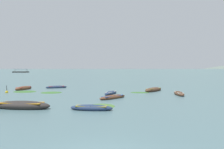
{
  "coord_description": "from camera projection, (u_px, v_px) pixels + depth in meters",
  "views": [
    {
      "loc": [
        0.62,
        -7.23,
        3.03
      ],
      "look_at": [
        -0.9,
        53.28,
        1.37
      ],
      "focal_mm": 36.81,
      "sensor_mm": 36.0,
      "label": 1
    }
  ],
  "objects": [
    {
      "name": "mountain_2",
      "position": [
        129.0,
        42.0,
        2042.5
      ],
      "size": [
        1312.36,
        1312.36,
        478.66
      ],
      "primitive_type": "cone",
      "color": "slate",
      "rests_on": "ground"
    },
    {
      "name": "mountain_1",
      "position": [
        45.0,
        47.0,
        1952.57
      ],
      "size": [
        1546.42,
        1546.42,
        362.1
      ],
      "primitive_type": "cone",
      "color": "slate",
      "rests_on": "ground"
    },
    {
      "name": "rowboat_4",
      "position": [
        56.0,
        87.0,
        35.16
      ],
      "size": [
        3.27,
        2.22,
        0.44
      ],
      "color": "navy",
      "rests_on": "ground"
    },
    {
      "name": "weed_patch_3",
      "position": [
        51.0,
        93.0,
        28.42
      ],
      "size": [
        2.83,
        2.72,
        0.14
      ],
      "primitive_type": "ellipsoid",
      "rotation": [
        0.0,
        0.0,
        1.48
      ],
      "color": "#38662D",
      "rests_on": "ground"
    },
    {
      "name": "weed_patch_4",
      "position": [
        140.0,
        93.0,
        28.44
      ],
      "size": [
        2.35,
        1.5,
        0.14
      ],
      "primitive_type": "ellipsoid",
      "rotation": [
        0.0,
        0.0,
        0.01
      ],
      "color": "#38662D",
      "rests_on": "ground"
    },
    {
      "name": "rowboat_6",
      "position": [
        113.0,
        97.0,
        22.95
      ],
      "size": [
        3.06,
        3.4,
        0.45
      ],
      "color": "brown",
      "rests_on": "ground"
    },
    {
      "name": "rowboat_7",
      "position": [
        91.0,
        108.0,
        16.64
      ],
      "size": [
        3.22,
        1.38,
        0.48
      ],
      "color": "navy",
      "rests_on": "ground"
    },
    {
      "name": "ground_plane",
      "position": [
        118.0,
        69.0,
        1506.28
      ],
      "size": [
        6000.0,
        6000.0,
        0.0
      ],
      "primitive_type": "plane",
      "color": "slate"
    },
    {
      "name": "weed_patch_1",
      "position": [
        25.0,
        92.0,
        29.59
      ],
      "size": [
        3.95,
        3.76,
        0.14
      ],
      "primitive_type": "ellipsoid",
      "rotation": [
        0.0,
        0.0,
        2.67
      ],
      "color": "#38662D",
      "rests_on": "ground"
    },
    {
      "name": "mountain_3",
      "position": [
        200.0,
        45.0,
        1595.62
      ],
      "size": [
        1280.32,
        1280.32,
        327.49
      ],
      "primitive_type": "cone",
      "color": "slate",
      "rests_on": "ground"
    },
    {
      "name": "ferry_0",
      "position": [
        21.0,
        72.0,
        162.1
      ],
      "size": [
        11.12,
        5.53,
        2.54
      ],
      "color": "#2D2826",
      "rests_on": "ground"
    },
    {
      "name": "rowboat_5",
      "position": [
        24.0,
        88.0,
        32.53
      ],
      "size": [
        1.75,
        3.8,
        0.6
      ],
      "color": "brown",
      "rests_on": "ground"
    },
    {
      "name": "weed_patch_0",
      "position": [
        101.0,
        106.0,
        18.25
      ],
      "size": [
        2.34,
        2.7,
        0.14
      ],
      "primitive_type": "ellipsoid",
      "rotation": [
        0.0,
        0.0,
        1.52
      ],
      "color": "#477033",
      "rests_on": "ground"
    },
    {
      "name": "mooring_buoy",
      "position": [
        7.0,
        92.0,
        28.29
      ],
      "size": [
        0.37,
        0.37,
        1.01
      ],
      "color": "yellow",
      "rests_on": "ground"
    },
    {
      "name": "rowboat_1",
      "position": [
        153.0,
        90.0,
        30.29
      ],
      "size": [
        3.31,
        4.07,
        0.61
      ],
      "color": "#4C3323",
      "rests_on": "ground"
    },
    {
      "name": "rowboat_8",
      "position": [
        111.0,
        93.0,
        26.93
      ],
      "size": [
        1.82,
        3.47,
        0.42
      ],
      "color": "navy",
      "rests_on": "ground"
    },
    {
      "name": "rowboat_0",
      "position": [
        179.0,
        94.0,
        26.04
      ],
      "size": [
        0.99,
        3.56,
        0.5
      ],
      "color": "#4C3323",
      "rests_on": "ground"
    },
    {
      "name": "rowboat_3",
      "position": [
        22.0,
        105.0,
        17.28
      ],
      "size": [
        4.51,
        1.88,
        0.72
      ],
      "color": "#2D2826",
      "rests_on": "ground"
    }
  ]
}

